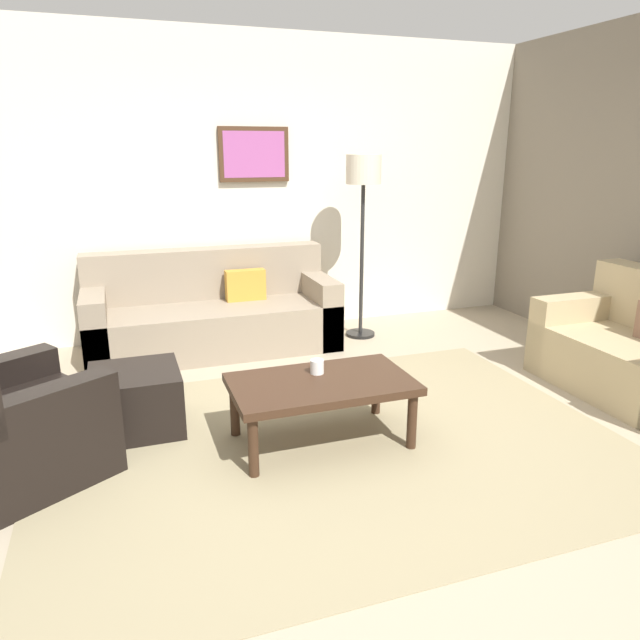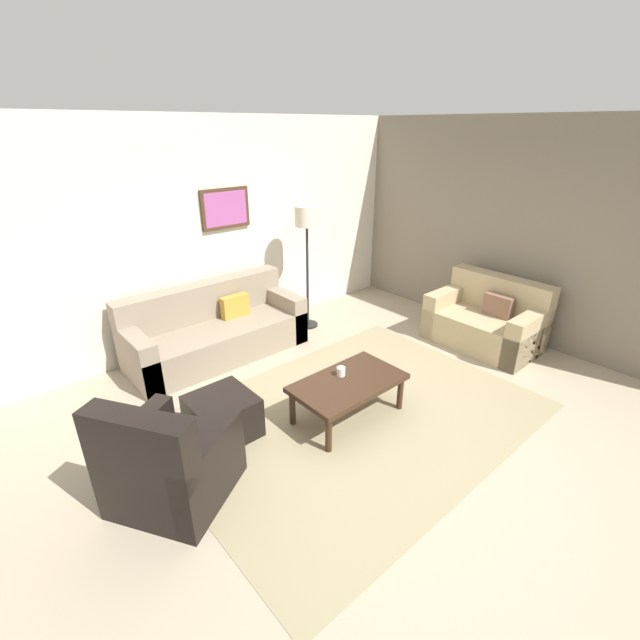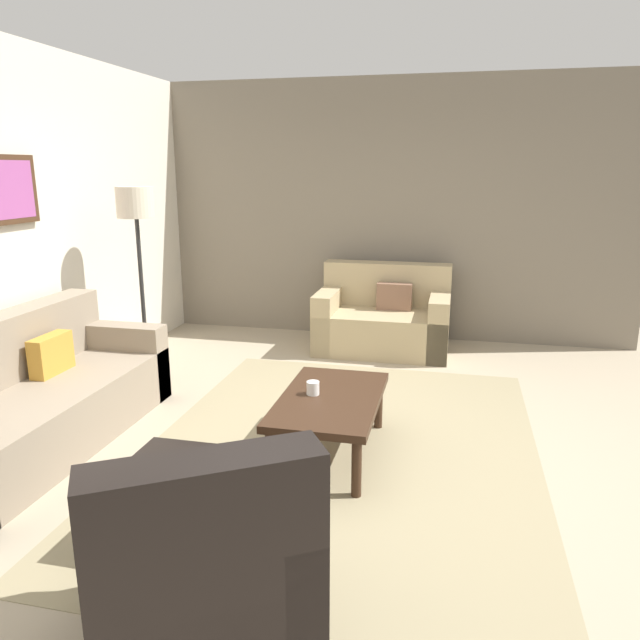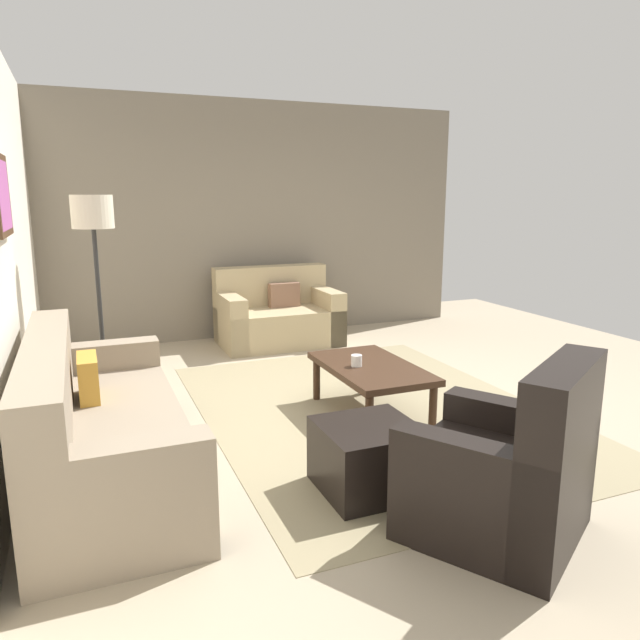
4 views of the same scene
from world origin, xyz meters
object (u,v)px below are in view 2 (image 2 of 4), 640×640
at_px(framed_artwork, 225,208).
at_px(couch_loveseat, 487,322).
at_px(coffee_table, 348,385).
at_px(couch_main, 214,331).
at_px(armchair_leather, 168,469).
at_px(cup, 341,371).
at_px(ottoman, 223,416).
at_px(lamp_standing, 307,229).

bearing_deg(framed_artwork, couch_loveseat, -47.04).
bearing_deg(coffee_table, framed_artwork, 85.51).
bearing_deg(couch_main, framed_artwork, 36.77).
bearing_deg(armchair_leather, coffee_table, -4.01).
xyz_separation_m(cup, framed_artwork, (0.18, 2.33, 1.25)).
relative_size(coffee_table, framed_artwork, 1.66).
xyz_separation_m(couch_loveseat, cup, (-2.51, 0.17, 0.15)).
bearing_deg(ottoman, couch_main, 63.78).
height_order(couch_loveseat, lamp_standing, lamp_standing).
bearing_deg(couch_loveseat, couch_main, 143.61).
distance_m(couch_main, lamp_standing, 1.80).
bearing_deg(couch_loveseat, coffee_table, 178.86).
height_order(ottoman, framed_artwork, framed_artwork).
bearing_deg(armchair_leather, couch_loveseat, -2.33).
bearing_deg(armchair_leather, framed_artwork, 49.81).
height_order(armchair_leather, lamp_standing, lamp_standing).
relative_size(ottoman, lamp_standing, 0.33).
distance_m(couch_main, cup, 1.97).
xyz_separation_m(couch_main, framed_artwork, (0.53, 0.39, 1.41)).
height_order(cup, lamp_standing, lamp_standing).
bearing_deg(framed_artwork, cup, -94.38).
height_order(cup, framed_artwork, framed_artwork).
bearing_deg(armchair_leather, cup, -0.17).
distance_m(couch_loveseat, ottoman, 3.65).
distance_m(coffee_table, framed_artwork, 2.80).
bearing_deg(cup, couch_loveseat, -3.86).
bearing_deg(lamp_standing, ottoman, -147.77).
bearing_deg(ottoman, cup, -22.26).
relative_size(couch_loveseat, framed_artwork, 2.04).
relative_size(couch_loveseat, coffee_table, 1.23).
distance_m(armchair_leather, lamp_standing, 3.55).
xyz_separation_m(couch_main, couch_loveseat, (2.86, -2.11, 0.00)).
relative_size(armchair_leather, cup, 12.47).
relative_size(couch_main, coffee_table, 1.98).
height_order(couch_main, coffee_table, couch_main).
bearing_deg(lamp_standing, coffee_table, -119.34).
relative_size(couch_main, cup, 24.66).
distance_m(armchair_leather, coffee_table, 1.78).
distance_m(couch_main, ottoman, 1.67).
height_order(couch_loveseat, cup, couch_loveseat).
xyz_separation_m(cup, lamp_standing, (1.06, 1.80, 0.95)).
bearing_deg(ottoman, framed_artwork, 56.20).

